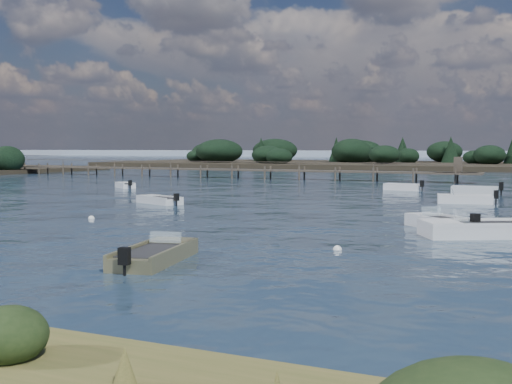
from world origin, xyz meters
The scene contains 14 objects.
ground centered at (0.00, 60.00, 0.00)m, with size 400.00×400.00×0.00m, color #182839.
dinghy_mid_white_a centered at (10.39, 6.99, 0.18)m, with size 5.77×4.38×1.37m.
dinghy_mid_grey centered at (-10.60, 14.52, 0.13)m, with size 3.88×2.70×0.98m.
tender_far_white centered at (1.16, 34.21, 0.16)m, with size 3.44×1.59×1.16m.
tender_far_grey_b centered at (7.33, 31.61, 0.19)m, with size 3.83×1.40×1.31m.
dinghy_near_olive centered at (1.16, -3.70, 0.14)m, with size 2.32×4.57×1.09m.
dinghy_extra_b centered at (7.58, 22.96, 0.16)m, with size 3.88×2.05×1.20m.
dinghy_extra_a centered at (8.29, 8.71, 0.16)m, with size 3.76×3.68×1.20m.
tender_far_grey centered at (-22.43, 27.01, 0.14)m, with size 2.89×2.60×1.00m.
buoy_a centered at (1.47, -3.84, 0.00)m, with size 0.32×0.32×0.32m, color white.
buoy_b centered at (5.75, 1.06, 0.00)m, with size 0.32×0.32×0.32m, color white.
buoy_c centered at (-8.84, 5.49, 0.00)m, with size 0.32×0.32×0.32m, color white.
jetty centered at (-21.74, 47.99, 0.98)m, with size 64.50×3.20×3.40m.
distant_haze centered at (-90.00, 230.00, 0.00)m, with size 280.00×20.00×2.40m, color #93A2B5.
Camera 1 is at (12.58, -20.85, 3.66)m, focal length 45.00 mm.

